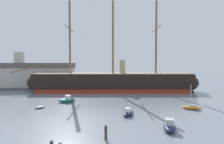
% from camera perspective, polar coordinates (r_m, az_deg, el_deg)
% --- Properties ---
extents(tall_ship, '(70.09, 15.77, 33.70)m').
position_cam_1_polar(tall_ship, '(72.18, 0.29, -2.94)').
color(tall_ship, maroon).
rests_on(tall_ship, ground).
extents(motorboat_foreground_right, '(3.14, 4.83, 1.88)m').
position_cam_1_polar(motorboat_foreground_right, '(32.70, 16.64, -15.11)').
color(motorboat_foreground_right, '#1E284C').
rests_on(motorboat_foreground_right, ground).
extents(motorboat_near_centre, '(3.28, 4.03, 1.58)m').
position_cam_1_polar(motorboat_near_centre, '(39.83, 4.82, -11.97)').
color(motorboat_near_centre, '#1E284C').
rests_on(motorboat_near_centre, ground).
extents(dinghy_mid_left, '(2.48, 2.42, 0.57)m').
position_cam_1_polar(dinghy_mid_left, '(48.74, -20.53, -9.76)').
color(dinghy_mid_left, gray).
rests_on(dinghy_mid_left, ground).
extents(sailboat_mid_right, '(4.47, 3.30, 5.72)m').
position_cam_1_polar(sailboat_mid_right, '(48.34, 22.53, -9.66)').
color(sailboat_mid_right, orange).
rests_on(sailboat_mid_right, ground).
extents(motorboat_alongside_bow, '(5.02, 3.47, 1.95)m').
position_cam_1_polar(motorboat_alongside_bow, '(54.07, -13.16, -8.03)').
color(motorboat_alongside_bow, '#236670').
rests_on(motorboat_alongside_bow, ground).
extents(dinghy_far_right, '(1.28, 2.23, 0.50)m').
position_cam_1_polar(dinghy_far_right, '(77.93, 22.78, -5.27)').
color(dinghy_far_right, '#7FB2D6').
rests_on(dinghy_far_right, ground).
extents(sailboat_distant_centre, '(5.29, 2.84, 6.59)m').
position_cam_1_polar(sailboat_distant_centre, '(83.08, 0.54, -4.39)').
color(sailboat_distant_centre, gold).
rests_on(sailboat_distant_centre, ground).
extents(mooring_piling_left_pair, '(0.39, 0.39, 1.97)m').
position_cam_1_polar(mooring_piling_left_pair, '(27.81, -1.84, -17.49)').
color(mooring_piling_left_pair, '#423323').
rests_on(mooring_piling_left_pair, ground).
extents(dockside_warehouse_left, '(45.24, 16.03, 15.43)m').
position_cam_1_polar(dockside_warehouse_left, '(91.71, -24.40, -0.94)').
color(dockside_warehouse_left, '#565659').
rests_on(dockside_warehouse_left, ground).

